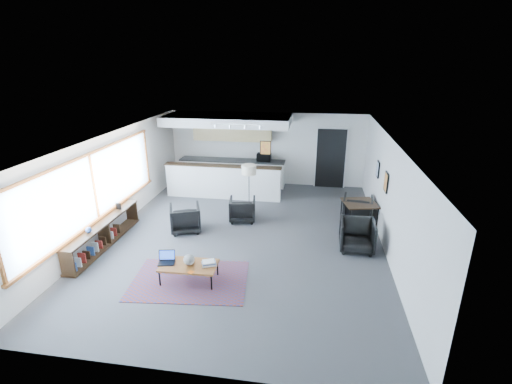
# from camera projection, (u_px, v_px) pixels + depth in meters

# --- Properties ---
(room) EXTENTS (7.02, 9.02, 2.62)m
(room) POSITION_uv_depth(u_px,v_px,m) (243.00, 190.00, 9.22)
(room) COLOR #48484A
(room) RESTS_ON ground
(window) EXTENTS (0.10, 5.95, 1.66)m
(window) POSITION_uv_depth(u_px,v_px,m) (94.00, 189.00, 8.84)
(window) COLOR #8CBFFF
(window) RESTS_ON room
(console) EXTENTS (0.35, 3.00, 0.80)m
(console) POSITION_uv_depth(u_px,v_px,m) (103.00, 235.00, 9.06)
(console) COLOR #2F1E10
(console) RESTS_ON floor
(kitchenette) EXTENTS (4.20, 1.96, 2.60)m
(kitchenette) POSITION_uv_depth(u_px,v_px,m) (229.00, 150.00, 12.81)
(kitchenette) COLOR white
(kitchenette) RESTS_ON floor
(doorway) EXTENTS (1.10, 0.12, 2.15)m
(doorway) POSITION_uv_depth(u_px,v_px,m) (331.00, 158.00, 13.07)
(doorway) COLOR black
(doorway) RESTS_ON room
(track_light) EXTENTS (1.60, 0.07, 0.15)m
(track_light) POSITION_uv_depth(u_px,v_px,m) (237.00, 125.00, 10.93)
(track_light) COLOR silver
(track_light) RESTS_ON room
(wall_art_lower) EXTENTS (0.03, 0.38, 0.48)m
(wall_art_lower) POSITION_uv_depth(u_px,v_px,m) (386.00, 182.00, 9.00)
(wall_art_lower) COLOR black
(wall_art_lower) RESTS_ON room
(wall_art_upper) EXTENTS (0.03, 0.34, 0.44)m
(wall_art_upper) POSITION_uv_depth(u_px,v_px,m) (378.00, 169.00, 10.22)
(wall_art_upper) COLOR black
(wall_art_upper) RESTS_ON room
(kilim_rug) EXTENTS (2.53, 1.86, 0.01)m
(kilim_rug) POSITION_uv_depth(u_px,v_px,m) (190.00, 280.00, 7.77)
(kilim_rug) COLOR #502D3E
(kilim_rug) RESTS_ON floor
(coffee_table) EXTENTS (1.18, 0.66, 0.38)m
(coffee_table) POSITION_uv_depth(u_px,v_px,m) (189.00, 266.00, 7.65)
(coffee_table) COLOR brown
(coffee_table) RESTS_ON floor
(laptop) EXTENTS (0.38, 0.34, 0.24)m
(laptop) POSITION_uv_depth(u_px,v_px,m) (167.00, 259.00, 7.72)
(laptop) COLOR black
(laptop) RESTS_ON coffee_table
(ceramic_pot) EXTENTS (0.23, 0.23, 0.23)m
(ceramic_pot) POSITION_uv_depth(u_px,v_px,m) (189.00, 260.00, 7.60)
(ceramic_pot) COLOR gray
(ceramic_pot) RESTS_ON coffee_table
(book_stack) EXTENTS (0.35, 0.32, 0.09)m
(book_stack) POSITION_uv_depth(u_px,v_px,m) (209.00, 263.00, 7.63)
(book_stack) COLOR silver
(book_stack) RESTS_ON coffee_table
(coaster) EXTENTS (0.14, 0.14, 0.01)m
(coaster) POSITION_uv_depth(u_px,v_px,m) (191.00, 272.00, 7.36)
(coaster) COLOR #E5590C
(coaster) RESTS_ON coffee_table
(armchair_left) EXTENTS (0.98, 0.95, 0.80)m
(armchair_left) POSITION_uv_depth(u_px,v_px,m) (185.00, 217.00, 9.89)
(armchair_left) COLOR black
(armchair_left) RESTS_ON floor
(armchair_right) EXTENTS (0.80, 0.76, 0.74)m
(armchair_right) POSITION_uv_depth(u_px,v_px,m) (242.00, 208.00, 10.53)
(armchair_right) COLOR black
(armchair_right) RESTS_ON floor
(floor_lamp) EXTENTS (0.56, 0.56, 1.49)m
(floor_lamp) POSITION_uv_depth(u_px,v_px,m) (249.00, 171.00, 10.75)
(floor_lamp) COLOR black
(floor_lamp) RESTS_ON floor
(dining_table) EXTENTS (1.01, 1.01, 0.71)m
(dining_table) POSITION_uv_depth(u_px,v_px,m) (360.00, 205.00, 10.04)
(dining_table) COLOR #2F1E10
(dining_table) RESTS_ON floor
(dining_chair_near) EXTENTS (0.70, 0.65, 0.71)m
(dining_chair_near) POSITION_uv_depth(u_px,v_px,m) (357.00, 236.00, 8.91)
(dining_chair_near) COLOR black
(dining_chair_near) RESTS_ON floor
(dining_chair_far) EXTENTS (0.75, 0.71, 0.69)m
(dining_chair_far) POSITION_uv_depth(u_px,v_px,m) (357.00, 210.00, 10.49)
(dining_chair_far) COLOR black
(dining_chair_far) RESTS_ON floor
(microwave) EXTENTS (0.50, 0.29, 0.34)m
(microwave) POSITION_uv_depth(u_px,v_px,m) (264.00, 156.00, 13.15)
(microwave) COLOR black
(microwave) RESTS_ON kitchenette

